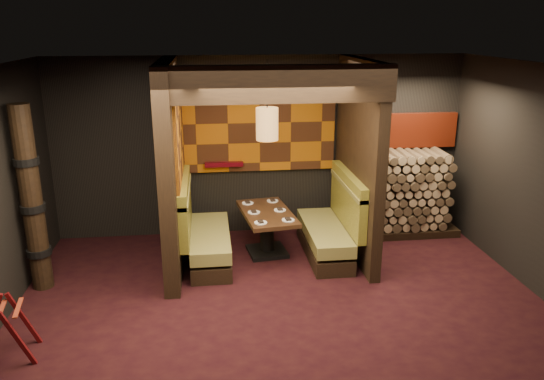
% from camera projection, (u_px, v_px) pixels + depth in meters
% --- Properties ---
extents(floor, '(6.50, 5.50, 0.02)m').
position_uv_depth(floor, '(285.00, 316.00, 6.29)').
color(floor, black).
rests_on(floor, ground).
extents(ceiling, '(6.50, 5.50, 0.02)m').
position_uv_depth(ceiling, '(288.00, 69.00, 5.42)').
color(ceiling, black).
rests_on(ceiling, ground).
extents(wall_back, '(6.50, 0.02, 2.85)m').
position_uv_depth(wall_back, '(261.00, 146.00, 8.47)').
color(wall_back, black).
rests_on(wall_back, ground).
extents(wall_front, '(6.50, 0.02, 2.85)m').
position_uv_depth(wall_front, '(353.00, 345.00, 3.24)').
color(wall_front, black).
rests_on(wall_front, ground).
extents(partition_left, '(0.20, 2.20, 2.85)m').
position_uv_depth(partition_left, '(171.00, 167.00, 7.26)').
color(partition_left, black).
rests_on(partition_left, floor).
extents(partition_right, '(0.15, 2.10, 2.85)m').
position_uv_depth(partition_right, '(358.00, 160.00, 7.61)').
color(partition_right, black).
rests_on(partition_right, floor).
extents(header_beam, '(2.85, 0.18, 0.44)m').
position_uv_depth(header_beam, '(276.00, 84.00, 6.15)').
color(header_beam, black).
rests_on(header_beam, partition_left).
extents(tapa_back_panel, '(2.40, 0.06, 1.55)m').
position_uv_depth(tapa_back_panel, '(259.00, 123.00, 8.30)').
color(tapa_back_panel, '#A7580B').
rests_on(tapa_back_panel, wall_back).
extents(tapa_side_panel, '(0.04, 1.85, 1.45)m').
position_uv_depth(tapa_side_panel, '(179.00, 134.00, 7.31)').
color(tapa_side_panel, '#A7580B').
rests_on(tapa_side_panel, partition_left).
extents(lacquer_shelf, '(0.60, 0.12, 0.07)m').
position_uv_depth(lacquer_shelf, '(224.00, 164.00, 8.37)').
color(lacquer_shelf, '#4E0610').
rests_on(lacquer_shelf, wall_back).
extents(booth_bench_left, '(0.68, 1.60, 1.14)m').
position_uv_depth(booth_bench_left, '(203.00, 235.00, 7.61)').
color(booth_bench_left, black).
rests_on(booth_bench_left, floor).
extents(booth_bench_right, '(0.68, 1.60, 1.14)m').
position_uv_depth(booth_bench_right, '(332.00, 229.00, 7.83)').
color(booth_bench_right, black).
rests_on(booth_bench_right, floor).
extents(dining_table, '(0.84, 1.34, 0.67)m').
position_uv_depth(dining_table, '(267.00, 226.00, 7.84)').
color(dining_table, black).
rests_on(dining_table, floor).
extents(place_settings, '(0.69, 1.09, 0.03)m').
position_uv_depth(place_settings, '(267.00, 211.00, 7.77)').
color(place_settings, white).
rests_on(place_settings, dining_table).
extents(pendant_lamp, '(0.31, 0.31, 1.10)m').
position_uv_depth(pendant_lamp, '(267.00, 124.00, 7.33)').
color(pendant_lamp, '#AE7B3F').
rests_on(pendant_lamp, ceiling).
extents(luggage_rack, '(0.68, 0.52, 0.67)m').
position_uv_depth(luggage_rack, '(4.00, 328.00, 5.40)').
color(luggage_rack, '#49090B').
rests_on(luggage_rack, floor).
extents(totem_column, '(0.31, 0.31, 2.40)m').
position_uv_depth(totem_column, '(32.00, 201.00, 6.61)').
color(totem_column, black).
rests_on(totem_column, floor).
extents(firewood_stack, '(1.73, 0.70, 1.36)m').
position_uv_depth(firewood_stack, '(404.00, 193.00, 8.57)').
color(firewood_stack, black).
rests_on(firewood_stack, floor).
extents(mosaic_header, '(1.83, 0.10, 0.56)m').
position_uv_depth(mosaic_header, '(401.00, 131.00, 8.59)').
color(mosaic_header, maroon).
rests_on(mosaic_header, wall_back).
extents(bay_front_post, '(0.08, 0.08, 2.85)m').
position_uv_depth(bay_front_post, '(359.00, 156.00, 7.87)').
color(bay_front_post, black).
rests_on(bay_front_post, floor).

